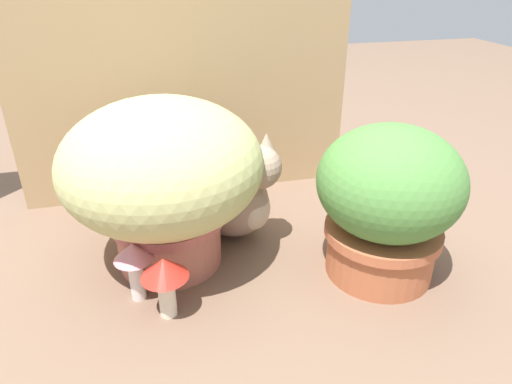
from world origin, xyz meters
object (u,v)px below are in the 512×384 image
Objects in this scene: grass_planter at (163,175)px; cat at (230,195)px; mushroom_ornament_red at (165,274)px; mushroom_ornament_pink at (134,259)px; leafy_planter at (387,200)px.

cat is at bearing 27.14° from grass_planter.
grass_planter reaches higher than mushroom_ornament_red.
mushroom_ornament_pink is at bearing -139.75° from cat.
grass_planter is 0.23m from cat.
leafy_planter reaches higher than mushroom_ornament_pink.
grass_planter is at bearing -152.86° from cat.
leafy_planter is 0.41m from cat.
cat is 0.35m from mushroom_ornament_red.
cat is at bearing 40.25° from mushroom_ornament_pink.
mushroom_ornament_red is 0.09m from mushroom_ornament_pink.
cat is at bearing 141.42° from leafy_planter.
grass_planter is at bearing 161.43° from leafy_planter.
leafy_planter is at bearing 3.85° from mushroom_ornament_red.
mushroom_ornament_pink is (-0.57, 0.04, -0.09)m from leafy_planter.
grass_planter is 1.34× the size of cat.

